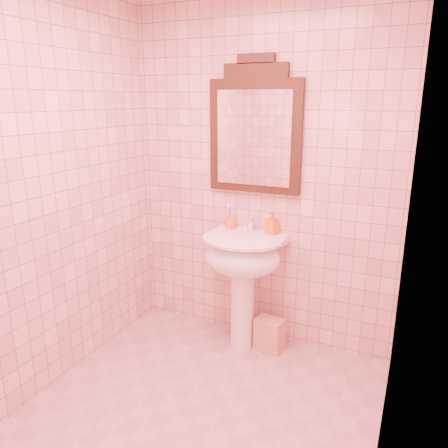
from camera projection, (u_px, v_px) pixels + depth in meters
The scene contains 8 objects.
floor at pixel (193, 421), 2.55m from camera, with size 2.20×2.20×0.00m, color tan.
back_wall at pixel (262, 179), 3.16m from camera, with size 2.00×0.02×2.50m, color beige.
pedestal_sink at pixel (242, 264), 3.15m from camera, with size 0.58×0.58×0.86m.
faucet at pixel (250, 225), 3.20m from camera, with size 0.04×0.16×0.11m.
mirror at pixel (255, 131), 3.07m from camera, with size 0.68×0.06×0.95m.
toothbrush_cup at pixel (230, 223), 3.29m from camera, with size 0.07×0.07×0.16m.
soap_dispenser at pixel (272, 223), 3.15m from camera, with size 0.07×0.08×0.16m, color orange.
towel at pixel (269, 334), 3.24m from camera, with size 0.20×0.14×0.25m, color tan.
Camera 1 is at (1.05, -1.87, 1.81)m, focal length 35.00 mm.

